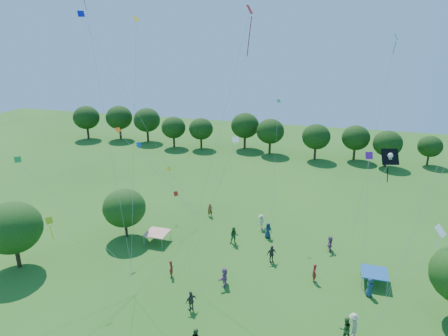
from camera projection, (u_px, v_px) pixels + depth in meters
near_tree_west at (12, 228)px, 35.45m from camera, size 5.15×5.15×6.34m
near_tree_north at (124, 208)px, 41.15m from camera, size 4.41×4.41×5.30m
treeline at (282, 132)px, 69.65m from camera, size 88.01×8.77×6.77m
tent_red_stripe at (157, 233)px, 40.79m from camera, size 2.20×2.20×1.10m
tent_blue at (374, 273)px, 34.02m from camera, size 2.20×2.20×1.10m
crowd_person_0 at (370, 287)px, 32.43m from camera, size 0.79×0.93×1.65m
crowd_person_1 at (171, 268)px, 35.08m from camera, size 0.63×0.69×1.56m
crowd_person_2 at (345, 329)px, 27.80m from camera, size 0.98×0.74×1.76m
crowd_person_3 at (353, 325)px, 28.14m from camera, size 0.95×1.30×1.81m
crowd_person_4 at (191, 301)px, 30.74m from camera, size 0.93×1.06×1.67m
crowd_person_5 at (330, 244)px, 39.20m from camera, size 0.58×1.51×1.60m
crowd_person_6 at (268, 230)px, 41.70m from camera, size 0.95×0.78×1.69m
crowd_person_7 at (210, 210)px, 46.63m from camera, size 0.67×0.53×1.57m
crowd_person_8 at (234, 236)px, 40.49m from camera, size 1.00×0.71×1.82m
crowd_person_9 at (261, 222)px, 43.67m from camera, size 0.86×1.19×1.66m
crowd_person_10 at (271, 254)px, 37.22m from camera, size 1.06×1.01×1.72m
crowd_person_11 at (224, 277)px, 33.76m from camera, size 0.68×1.63×1.70m
crowd_person_13 at (314, 273)px, 34.36m from camera, size 0.50×0.68×1.65m
pirate_kite at (388, 160)px, 27.42m from camera, size 5.26×2.46×11.56m
red_high_kite at (238, 61)px, 30.65m from camera, size 4.60×4.52×21.13m
small_kite_0 at (178, 196)px, 42.52m from camera, size 1.88×1.85×3.18m
small_kite_2 at (64, 233)px, 28.80m from camera, size 3.90×4.31×6.86m
small_kite_3 at (276, 138)px, 41.56m from camera, size 0.60×4.29×12.57m
small_kite_4 at (117, 77)px, 37.43m from camera, size 8.57×5.78×20.99m
small_kite_5 at (367, 194)px, 26.81m from camera, size 0.91×2.00×11.65m
small_kite_6 at (225, 170)px, 31.19m from camera, size 4.10×1.40×11.60m
small_kite_7 at (448, 159)px, 23.88m from camera, size 3.77×0.89×15.12m
small_kite_8 at (138, 152)px, 39.84m from camera, size 6.52×4.81×10.45m
small_kite_9 at (135, 91)px, 32.37m from camera, size 1.34×6.15×20.40m
small_kite_10 at (173, 176)px, 45.45m from camera, size 4.47×2.55×4.58m
small_kite_11 at (47, 189)px, 31.07m from camera, size 8.46×2.18×10.17m
small_kite_12 at (151, 159)px, 42.48m from camera, size 6.33×1.20×8.18m
small_kite_13 at (97, 71)px, 29.84m from camera, size 3.94×2.72×22.17m
small_kite_14 at (433, 243)px, 23.64m from camera, size 2.63×2.24×8.50m
small_kite_15 at (384, 90)px, 33.45m from camera, size 1.76×1.09×19.10m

